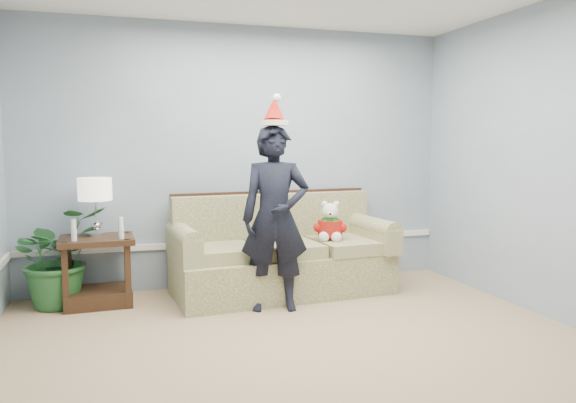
% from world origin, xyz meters
% --- Properties ---
extents(room_shell, '(4.54, 5.04, 2.74)m').
position_xyz_m(room_shell, '(0.00, 0.00, 1.35)').
color(room_shell, tan).
rests_on(room_shell, ground).
extents(wainscot_trim, '(4.49, 4.99, 0.06)m').
position_xyz_m(wainscot_trim, '(-1.18, 1.18, 0.45)').
color(wainscot_trim, white).
rests_on(wainscot_trim, room_shell).
extents(sofa, '(2.19, 1.07, 1.00)m').
position_xyz_m(sofa, '(0.30, 2.06, 0.35)').
color(sofa, '#505A2A').
rests_on(sofa, room_shell).
extents(side_table, '(0.67, 0.57, 0.63)m').
position_xyz_m(side_table, '(-1.45, 2.13, 0.25)').
color(side_table, '#3D2716').
rests_on(side_table, room_shell).
extents(table_lamp, '(0.30, 0.30, 0.54)m').
position_xyz_m(table_lamp, '(-1.45, 2.20, 1.05)').
color(table_lamp, silver).
rests_on(table_lamp, side_table).
extents(candle_pair, '(0.45, 0.05, 0.19)m').
position_xyz_m(candle_pair, '(-1.43, 1.98, 0.72)').
color(candle_pair, silver).
rests_on(candle_pair, side_table).
extents(houseplant, '(1.09, 1.06, 0.92)m').
position_xyz_m(houseplant, '(-1.79, 2.19, 0.46)').
color(houseplant, '#235B2A').
rests_on(houseplant, room_shell).
extents(man, '(0.67, 0.50, 1.66)m').
position_xyz_m(man, '(0.08, 1.51, 0.83)').
color(man, black).
rests_on(man, room_shell).
extents(santa_hat, '(0.30, 0.32, 0.28)m').
position_xyz_m(santa_hat, '(0.08, 1.52, 1.77)').
color(santa_hat, white).
rests_on(santa_hat, man).
extents(teddy_bear, '(0.32, 0.32, 0.40)m').
position_xyz_m(teddy_bear, '(0.79, 1.94, 0.67)').
color(teddy_bear, white).
rests_on(teddy_bear, sofa).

